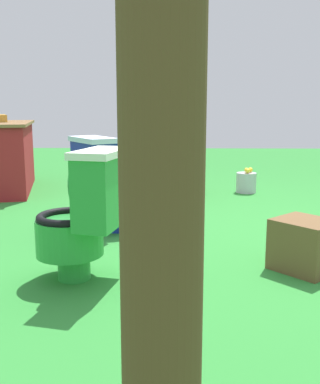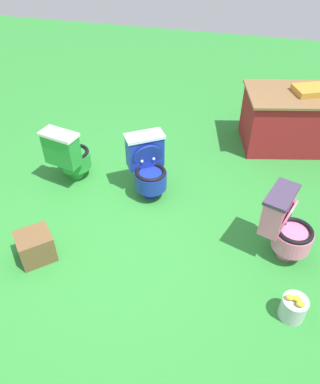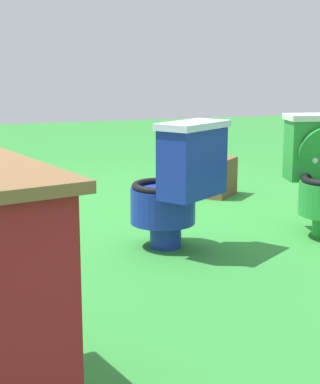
% 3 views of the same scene
% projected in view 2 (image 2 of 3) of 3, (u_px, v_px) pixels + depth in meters
% --- Properties ---
extents(ground, '(14.00, 14.00, 0.00)m').
position_uv_depth(ground, '(125.00, 236.00, 3.97)').
color(ground, '#2D8433').
extents(toilet_blue, '(0.61, 0.63, 0.73)m').
position_uv_depth(toilet_blue, '(148.00, 166.00, 4.31)').
color(toilet_blue, '#192D9E').
rests_on(toilet_blue, ground).
extents(toilet_pink, '(0.60, 0.54, 0.73)m').
position_uv_depth(toilet_pink, '(286.00, 225.00, 3.57)').
color(toilet_pink, pink).
rests_on(toilet_pink, ground).
extents(toilet_green, '(0.50, 0.57, 0.73)m').
position_uv_depth(toilet_green, '(69.00, 155.00, 4.48)').
color(toilet_green, green).
rests_on(toilet_green, ground).
extents(vendor_table, '(1.62, 1.17, 0.85)m').
position_uv_depth(vendor_table, '(298.00, 119.00, 5.10)').
color(vendor_table, maroon).
rests_on(vendor_table, ground).
extents(small_crate, '(0.44, 0.44, 0.30)m').
position_uv_depth(small_crate, '(36.00, 246.00, 3.67)').
color(small_crate, brown).
rests_on(small_crate, ground).
extents(lemon_bucket, '(0.22, 0.22, 0.28)m').
position_uv_depth(lemon_bucket, '(293.00, 308.00, 3.18)').
color(lemon_bucket, '#B7B7BF').
rests_on(lemon_bucket, ground).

